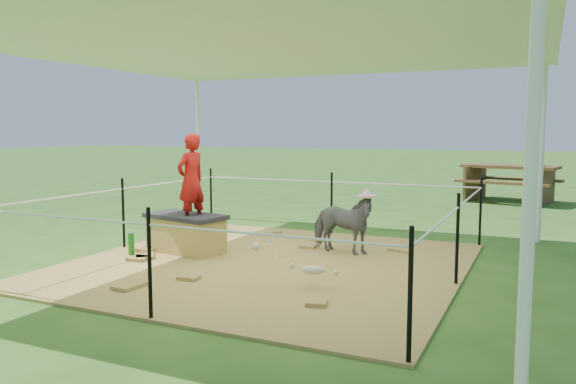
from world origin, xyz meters
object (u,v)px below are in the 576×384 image
at_px(straw_bale, 186,235).
at_px(green_bottle, 131,244).
at_px(picnic_table_near, 509,184).
at_px(woman, 191,173).
at_px(distant_person, 536,178).
at_px(pony, 342,224).
at_px(foal, 314,268).

height_order(straw_bale, green_bottle, straw_bale).
xyz_separation_m(straw_bale, picnic_table_near, (3.59, 7.84, 0.17)).
relative_size(straw_bale, green_bottle, 3.60).
xyz_separation_m(woman, distant_person, (4.06, 7.73, -0.51)).
distance_m(straw_bale, pony, 2.09).
height_order(straw_bale, distant_person, distant_person).
bearing_deg(pony, picnic_table_near, -6.09).
height_order(green_bottle, picnic_table_near, picnic_table_near).
height_order(pony, foal, pony).
bearing_deg(green_bottle, picnic_table_near, 63.47).
distance_m(straw_bale, picnic_table_near, 8.62).
height_order(green_bottle, pony, pony).
xyz_separation_m(green_bottle, foal, (2.77, -0.46, 0.07)).
distance_m(pony, distant_person, 7.29).
bearing_deg(green_bottle, foal, -9.39).
bearing_deg(picnic_table_near, pony, -90.44).
relative_size(straw_bale, distant_person, 0.87).
bearing_deg(straw_bale, foal, -22.25).
xyz_separation_m(pony, picnic_table_near, (1.66, 7.05, 0.01)).
relative_size(straw_bale, picnic_table_near, 0.50).
distance_m(green_bottle, pony, 2.79).
relative_size(straw_bale, foal, 1.32).
relative_size(pony, foal, 1.21).
bearing_deg(distant_person, green_bottle, 49.38).
xyz_separation_m(woman, pony, (1.83, 0.79, -0.67)).
bearing_deg(picnic_table_near, foal, -86.11).
bearing_deg(woman, pony, 124.90).
bearing_deg(pony, foal, -163.24).
height_order(green_bottle, distant_person, distant_person).
relative_size(pony, distant_person, 0.80).
distance_m(straw_bale, distant_person, 8.78).
relative_size(woman, distant_person, 1.05).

